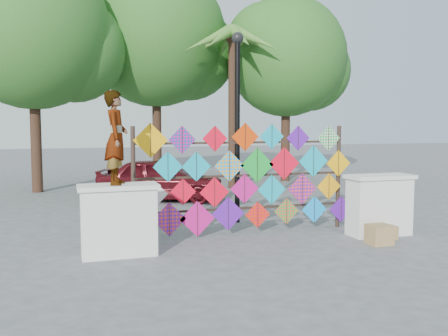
{
  "coord_description": "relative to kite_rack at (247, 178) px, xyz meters",
  "views": [
    {
      "loc": [
        -3.58,
        -9.09,
        2.36
      ],
      "look_at": [
        -0.48,
        0.6,
        1.44
      ],
      "focal_mm": 40.0,
      "sensor_mm": 36.0,
      "label": 1
    }
  ],
  "objects": [
    {
      "name": "parapet_left",
      "position": [
        -2.77,
        -0.93,
        -0.55
      ],
      "size": [
        1.4,
        0.65,
        1.28
      ],
      "color": "white",
      "rests_on": "ground"
    },
    {
      "name": "ground",
      "position": [
        -0.07,
        -0.73,
        -1.2
      ],
      "size": [
        80.0,
        80.0,
        0.0
      ],
      "primitive_type": "plane",
      "color": "gray",
      "rests_on": "ground"
    },
    {
      "name": "sedan",
      "position": [
        -0.89,
        5.12,
        -0.54
      ],
      "size": [
        4.14,
        2.84,
        1.31
      ],
      "primitive_type": "imported",
      "rotation": [
        0.0,
        0.0,
        1.2
      ],
      "color": "#4F0D14",
      "rests_on": "ground"
    },
    {
      "name": "tree_west",
      "position": [
        -4.47,
        8.3,
        4.18
      ],
      "size": [
        5.85,
        5.2,
        8.01
      ],
      "color": "#402A1B",
      "rests_on": "ground"
    },
    {
      "name": "tree_east",
      "position": [
        5.03,
        8.8,
        3.79
      ],
      "size": [
        5.4,
        4.8,
        7.42
      ],
      "color": "#402A1B",
      "rests_on": "ground"
    },
    {
      "name": "kite_rack",
      "position": [
        0.0,
        0.0,
        0.0
      ],
      "size": [
        4.93,
        0.24,
        2.37
      ],
      "color": "#2E2119",
      "rests_on": "ground"
    },
    {
      "name": "tree_mid",
      "position": [
        0.04,
        10.3,
        4.58
      ],
      "size": [
        6.3,
        5.6,
        8.61
      ],
      "color": "#402A1B",
      "rests_on": "ground"
    },
    {
      "name": "palm_tree",
      "position": [
        2.13,
        7.27,
        3.75
      ],
      "size": [
        3.62,
        3.62,
        5.83
      ],
      "color": "#402A1B",
      "rests_on": "ground"
    },
    {
      "name": "cardboard_box_near",
      "position": [
        2.15,
        -1.65,
        -1.0
      ],
      "size": [
        0.44,
        0.39,
        0.39
      ],
      "primitive_type": "cube",
      "color": "#A07F4D",
      "rests_on": "ground"
    },
    {
      "name": "parapet_right",
      "position": [
        2.63,
        -0.93,
        -0.55
      ],
      "size": [
        1.4,
        0.65,
        1.28
      ],
      "color": "white",
      "rests_on": "ground"
    },
    {
      "name": "lamppost",
      "position": [
        0.23,
        1.27,
        1.49
      ],
      "size": [
        0.28,
        0.28,
        4.46
      ],
      "color": "black",
      "rests_on": "ground"
    },
    {
      "name": "cardboard_box_far",
      "position": [
        2.59,
        -1.3,
        -1.06
      ],
      "size": [
        0.32,
        0.3,
        0.27
      ],
      "primitive_type": "cube",
      "color": "#A07F4D",
      "rests_on": "ground"
    },
    {
      "name": "vendor_woman",
      "position": [
        -2.78,
        -0.93,
        0.9
      ],
      "size": [
        0.53,
        0.68,
        1.65
      ],
      "primitive_type": "imported",
      "rotation": [
        0.0,
        0.0,
        1.33
      ],
      "color": "#99999E",
      "rests_on": "parapet_left"
    }
  ]
}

